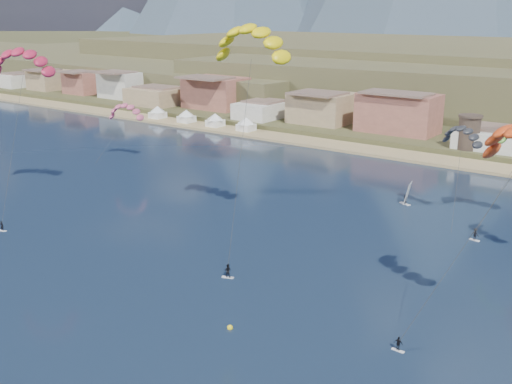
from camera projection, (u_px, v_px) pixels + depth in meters
ground at (81, 350)px, 64.75m from camera, size 2400.00×2400.00×0.00m
beach at (435, 159)px, 146.45m from camera, size 2200.00×12.00×0.90m
town at (326, 105)px, 179.21m from camera, size 400.00×24.00×12.00m
watchtower at (469, 132)px, 148.01m from camera, size 5.82×5.82×8.60m
beach_tents at (200, 115)px, 188.64m from camera, size 43.40×6.40×5.00m
kitesurfer_red at (21, 58)px, 107.42m from camera, size 16.66×18.73×31.51m
kitesurfer_yellow at (251, 38)px, 88.61m from camera, size 14.41×18.19×35.55m
distant_kite_pink at (125, 109)px, 143.48m from camera, size 9.75×7.26×15.84m
distant_kite_dark at (463, 132)px, 101.09m from camera, size 8.15×6.61×18.07m
windsurfer at (406, 197)px, 113.04m from camera, size 2.62×2.78×4.32m
buoy at (230, 328)px, 69.06m from camera, size 0.68×0.68×0.68m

